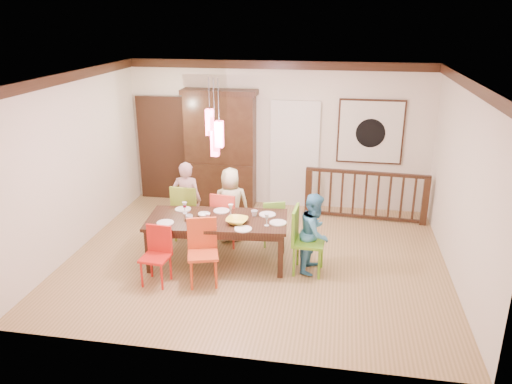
% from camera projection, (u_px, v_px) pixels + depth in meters
% --- Properties ---
extents(floor, '(6.00, 6.00, 0.00)m').
position_uv_depth(floor, '(256.00, 257.00, 8.11)').
color(floor, olive).
rests_on(floor, ground).
extents(ceiling, '(6.00, 6.00, 0.00)m').
position_uv_depth(ceiling, '(256.00, 76.00, 7.13)').
color(ceiling, white).
rests_on(ceiling, wall_back).
extents(wall_back, '(6.00, 0.00, 6.00)m').
position_uv_depth(wall_back, '(278.00, 135.00, 9.94)').
color(wall_back, beige).
rests_on(wall_back, floor).
extents(wall_left, '(0.00, 5.00, 5.00)m').
position_uv_depth(wall_left, '(75.00, 163.00, 8.10)').
color(wall_left, beige).
rests_on(wall_left, floor).
extents(wall_right, '(0.00, 5.00, 5.00)m').
position_uv_depth(wall_right, '(462.00, 183.00, 7.14)').
color(wall_right, beige).
rests_on(wall_right, floor).
extents(crown_molding, '(6.00, 5.00, 0.16)m').
position_uv_depth(crown_molding, '(256.00, 82.00, 7.16)').
color(crown_molding, black).
rests_on(crown_molding, wall_back).
extents(panel_door, '(1.04, 0.07, 2.24)m').
position_uv_depth(panel_door, '(163.00, 150.00, 10.41)').
color(panel_door, black).
rests_on(panel_door, wall_back).
extents(white_doorway, '(0.97, 0.05, 2.22)m').
position_uv_depth(white_doorway, '(294.00, 156.00, 9.99)').
color(white_doorway, silver).
rests_on(white_doorway, wall_back).
extents(painting, '(1.25, 0.06, 1.25)m').
position_uv_depth(painting, '(370.00, 132.00, 9.56)').
color(painting, black).
rests_on(painting, wall_back).
extents(pendant_cluster, '(0.27, 0.21, 1.14)m').
position_uv_depth(pendant_cluster, '(215.00, 133.00, 7.26)').
color(pendant_cluster, '#F84A6E').
rests_on(pendant_cluster, ceiling).
extents(dining_table, '(2.24, 1.19, 0.75)m').
position_uv_depth(dining_table, '(217.00, 223.00, 7.75)').
color(dining_table, black).
rests_on(dining_table, floor).
extents(chair_far_left, '(0.49, 0.49, 1.01)m').
position_uv_depth(chair_far_left, '(188.00, 207.00, 8.63)').
color(chair_far_left, '#84A52C').
rests_on(chair_far_left, floor).
extents(chair_far_mid, '(0.48, 0.48, 0.96)m').
position_uv_depth(chair_far_mid, '(227.00, 214.00, 8.43)').
color(chair_far_mid, red).
rests_on(chair_far_mid, floor).
extents(chair_far_right, '(0.47, 0.47, 0.82)m').
position_uv_depth(chair_far_right, '(272.00, 218.00, 8.46)').
color(chair_far_right, '#79BE38').
rests_on(chair_far_right, floor).
extents(chair_near_left, '(0.42, 0.42, 0.86)m').
position_uv_depth(chair_near_left, '(155.00, 253.00, 7.18)').
color(chair_near_left, red).
rests_on(chair_near_left, floor).
extents(chair_near_mid, '(0.54, 0.54, 0.96)m').
position_uv_depth(chair_near_mid, '(203.00, 249.00, 7.17)').
color(chair_near_mid, '#CA441D').
rests_on(chair_near_mid, floor).
extents(chair_end_right, '(0.49, 0.49, 1.03)m').
position_uv_depth(chair_end_right, '(309.00, 237.00, 7.47)').
color(chair_end_right, '#60A220').
rests_on(chair_end_right, floor).
extents(china_hutch, '(1.49, 0.46, 2.36)m').
position_uv_depth(china_hutch, '(221.00, 148.00, 10.02)').
color(china_hutch, black).
rests_on(china_hutch, floor).
extents(balustrade, '(2.30, 0.24, 0.96)m').
position_uv_depth(balustrade, '(366.00, 195.00, 9.47)').
color(balustrade, black).
rests_on(balustrade, floor).
extents(person_far_left, '(0.52, 0.35, 1.39)m').
position_uv_depth(person_far_left, '(187.00, 200.00, 8.63)').
color(person_far_left, '#DAA5AE').
rests_on(person_far_left, floor).
extents(person_far_mid, '(0.73, 0.59, 1.30)m').
position_uv_depth(person_far_mid, '(231.00, 205.00, 8.56)').
color(person_far_mid, beige).
rests_on(person_far_mid, floor).
extents(person_end_right, '(0.58, 0.68, 1.24)m').
position_uv_depth(person_end_right, '(315.00, 233.00, 7.54)').
color(person_end_right, '#4593C3').
rests_on(person_end_right, floor).
extents(serving_bowl, '(0.35, 0.35, 0.08)m').
position_uv_depth(serving_bowl, '(237.00, 221.00, 7.54)').
color(serving_bowl, yellow).
rests_on(serving_bowl, dining_table).
extents(small_bowl, '(0.24, 0.24, 0.06)m').
position_uv_depth(small_bowl, '(204.00, 215.00, 7.77)').
color(small_bowl, white).
rests_on(small_bowl, dining_table).
extents(cup_left, '(0.15, 0.15, 0.09)m').
position_uv_depth(cup_left, '(189.00, 217.00, 7.65)').
color(cup_left, silver).
rests_on(cup_left, dining_table).
extents(cup_right, '(0.10, 0.10, 0.09)m').
position_uv_depth(cup_right, '(254.00, 213.00, 7.80)').
color(cup_right, silver).
rests_on(cup_right, dining_table).
extents(plate_far_left, '(0.26, 0.26, 0.01)m').
position_uv_depth(plate_far_left, '(183.00, 209.00, 8.07)').
color(plate_far_left, white).
rests_on(plate_far_left, dining_table).
extents(plate_far_mid, '(0.26, 0.26, 0.01)m').
position_uv_depth(plate_far_mid, '(221.00, 211.00, 8.01)').
color(plate_far_mid, white).
rests_on(plate_far_mid, dining_table).
extents(plate_far_right, '(0.26, 0.26, 0.01)m').
position_uv_depth(plate_far_right, '(267.00, 214.00, 7.86)').
color(plate_far_right, white).
rests_on(plate_far_right, dining_table).
extents(plate_near_left, '(0.26, 0.26, 0.01)m').
position_uv_depth(plate_near_left, '(165.00, 223.00, 7.55)').
color(plate_near_left, white).
rests_on(plate_near_left, dining_table).
extents(plate_near_mid, '(0.26, 0.26, 0.01)m').
position_uv_depth(plate_near_mid, '(243.00, 229.00, 7.33)').
color(plate_near_mid, white).
rests_on(plate_near_mid, dining_table).
extents(plate_end_right, '(0.26, 0.26, 0.01)m').
position_uv_depth(plate_end_right, '(278.00, 223.00, 7.55)').
color(plate_end_right, white).
rests_on(plate_end_right, dining_table).
extents(wine_glass_a, '(0.08, 0.08, 0.19)m').
position_uv_depth(wine_glass_a, '(185.00, 208.00, 7.89)').
color(wine_glass_a, '#590C19').
rests_on(wine_glass_a, dining_table).
extents(wine_glass_b, '(0.08, 0.08, 0.19)m').
position_uv_depth(wine_glass_b, '(231.00, 210.00, 7.80)').
color(wine_glass_b, silver).
rests_on(wine_glass_b, dining_table).
extents(wine_glass_c, '(0.08, 0.08, 0.19)m').
position_uv_depth(wine_glass_c, '(208.00, 219.00, 7.45)').
color(wine_glass_c, '#590C19').
rests_on(wine_glass_c, dining_table).
extents(wine_glass_d, '(0.08, 0.08, 0.19)m').
position_uv_depth(wine_glass_d, '(267.00, 220.00, 7.43)').
color(wine_glass_d, silver).
rests_on(wine_glass_d, dining_table).
extents(napkin, '(0.18, 0.14, 0.01)m').
position_uv_depth(napkin, '(210.00, 228.00, 7.37)').
color(napkin, '#D83359').
rests_on(napkin, dining_table).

